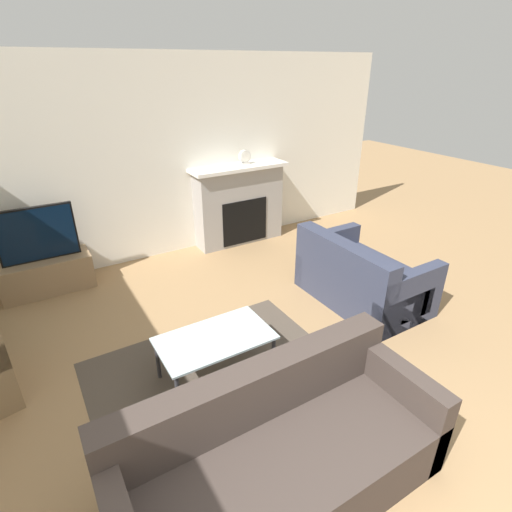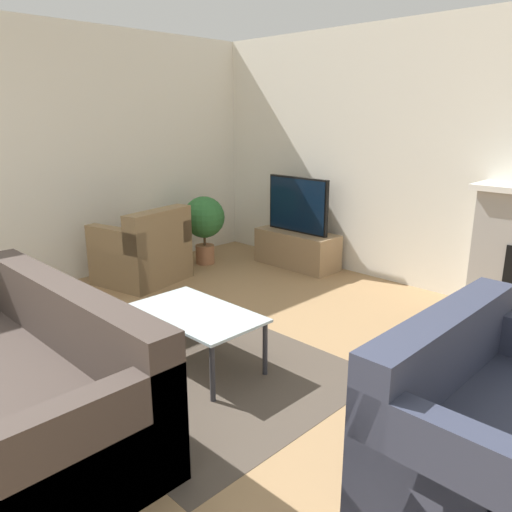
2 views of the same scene
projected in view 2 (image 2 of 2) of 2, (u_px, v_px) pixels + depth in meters
wall_back at (413, 158)px, 5.11m from camera, size 8.33×0.06×2.70m
wall_left at (73, 157)px, 5.33m from camera, size 0.06×7.64×2.70m
area_rug at (192, 367)px, 3.66m from camera, size 2.18×1.77×0.00m
tv_stand at (297, 249)px, 6.05m from camera, size 1.03×0.43×0.43m
tv at (298, 205)px, 5.90m from camera, size 0.86×0.06×0.65m
couch_sectional at (26, 381)px, 2.90m from camera, size 2.09×0.87×0.82m
couch_loveseat at (497, 430)px, 2.45m from camera, size 0.93×1.42×0.82m
armchair_by_window at (144, 254)px, 5.47m from camera, size 0.92×0.98×0.82m
coffee_table at (197, 317)px, 3.59m from camera, size 0.98×0.57×0.42m
potted_plant at (204, 220)px, 6.06m from camera, size 0.50×0.50×0.83m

